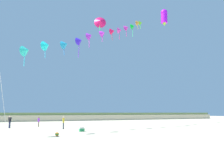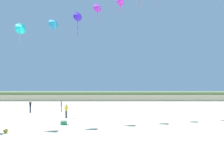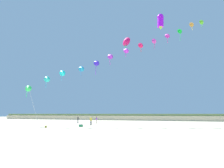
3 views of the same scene
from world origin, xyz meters
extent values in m
plane|color=beige|center=(0.00, 0.00, 0.00)|extent=(240.00, 240.00, 0.00)
cube|color=beige|center=(0.00, 48.40, 0.76)|extent=(120.00, 10.43, 1.52)
cube|color=#6B844C|center=(0.00, 48.40, 1.74)|extent=(120.00, 8.87, 0.87)
cylinder|color=#282D4C|center=(-9.81, 19.41, 0.44)|extent=(0.13, 0.13, 0.88)
cylinder|color=#282D4C|center=(-9.69, 19.31, 0.44)|extent=(0.13, 0.13, 0.88)
cylinder|color=black|center=(-9.75, 19.36, 1.19)|extent=(0.23, 0.23, 0.62)
cylinder|color=black|center=(-9.90, 19.49, 1.24)|extent=(0.22, 0.20, 0.59)
cylinder|color=black|center=(-9.60, 19.23, 1.24)|extent=(0.22, 0.20, 0.59)
sphere|color=beige|center=(-9.75, 19.36, 1.63)|extent=(0.24, 0.24, 0.24)
cylinder|color=#474C56|center=(-3.54, 14.12, 0.42)|extent=(0.12, 0.12, 0.84)
cylinder|color=#474C56|center=(-3.64, 14.01, 0.42)|extent=(0.12, 0.12, 0.84)
cylinder|color=yellow|center=(-3.59, 14.07, 1.13)|extent=(0.22, 0.22, 0.59)
cylinder|color=yellow|center=(-3.47, 14.21, 1.18)|extent=(0.20, 0.20, 0.56)
cylinder|color=yellow|center=(-3.72, 13.93, 1.18)|extent=(0.20, 0.20, 0.56)
sphere|color=beige|center=(-3.59, 14.07, 1.55)|extent=(0.23, 0.23, 0.23)
cylinder|color=#726656|center=(-5.59, 20.57, 0.39)|extent=(0.11, 0.11, 0.77)
cylinder|color=#726656|center=(-5.53, 20.44, 0.39)|extent=(0.11, 0.11, 0.77)
cylinder|color=purple|center=(-5.56, 20.50, 1.05)|extent=(0.20, 0.20, 0.55)
cylinder|color=purple|center=(-5.63, 20.67, 1.09)|extent=(0.14, 0.20, 0.52)
cylinder|color=purple|center=(-5.49, 20.34, 1.09)|extent=(0.14, 0.20, 0.52)
sphere|color=brown|center=(-5.56, 20.50, 1.43)|extent=(0.21, 0.21, 0.21)
cone|color=#2DE25A|center=(-12.35, 6.39, 6.73)|extent=(1.33, 1.20, 1.13)
cylinder|color=#39E58D|center=(-12.48, 6.31, 5.80)|extent=(0.22, 0.17, 1.43)
cone|color=#27CABA|center=(-9.54, 7.99, 8.53)|extent=(1.35, 1.33, 1.16)
cylinder|color=#39CCE5|center=(-9.67, 7.91, 7.59)|extent=(0.11, 0.14, 1.44)
cone|color=#17E2E1|center=(-7.21, 9.34, 9.73)|extent=(1.34, 1.27, 1.14)
cylinder|color=#39BDE5|center=(-7.33, 9.25, 8.89)|extent=(0.12, 0.18, 1.25)
cone|color=#1B95C5|center=(-4.41, 11.50, 10.79)|extent=(1.42, 1.39, 1.22)
cylinder|color=#398BE5|center=(-4.54, 11.41, 9.96)|extent=(0.17, 0.15, 1.23)
cone|color=#361ED7|center=(-1.93, 12.91, 12.02)|extent=(1.38, 1.30, 1.18)
cylinder|color=#7839E5|center=(-2.05, 12.83, 10.72)|extent=(0.19, 0.15, 2.16)
cone|color=#A62DD0|center=(0.28, 14.62, 13.59)|extent=(1.40, 1.33, 1.21)
cylinder|color=#E239E5|center=(0.15, 14.54, 12.56)|extent=(0.17, 0.16, 1.62)
cone|color=#D530E4|center=(3.14, 16.07, 14.90)|extent=(1.41, 1.35, 1.23)
cylinder|color=#E539CA|center=(3.02, 15.99, 14.07)|extent=(0.15, 0.19, 1.23)
cone|color=#EE1256|center=(5.79, 17.75, 16.19)|extent=(1.33, 1.26, 1.13)
cylinder|color=#E53945|center=(5.67, 17.66, 15.28)|extent=(0.21, 0.14, 1.38)
cone|color=#DB3DB3|center=(8.31, 19.55, 17.35)|extent=(1.33, 1.30, 1.14)
cylinder|color=#E53990|center=(8.18, 19.46, 16.31)|extent=(0.19, 0.27, 1.62)
cone|color=#C62AAD|center=(10.81, 21.15, 18.82)|extent=(1.40, 1.32, 1.23)
cylinder|color=#E539A1|center=(10.68, 21.07, 17.78)|extent=(0.10, 0.19, 1.64)
cone|color=#0AC428|center=(13.34, 22.80, 20.08)|extent=(1.37, 1.31, 1.17)
cylinder|color=#39E57E|center=(13.22, 22.72, 18.77)|extent=(0.21, 0.24, 2.17)
cone|color=#C6812E|center=(15.82, 24.49, 21.90)|extent=(1.31, 1.19, 1.11)
cylinder|color=yellow|center=(15.70, 24.41, 21.03)|extent=(0.14, 0.17, 1.30)
cone|color=#5AC326|center=(18.02, 26.56, 22.98)|extent=(1.33, 1.24, 1.13)
cylinder|color=#49E539|center=(17.89, 26.48, 22.15)|extent=(0.18, 0.18, 1.21)
cylinder|color=silver|center=(-11.51, 7.17, 3.47)|extent=(1.26, 1.93, 6.95)
cone|color=#EB155D|center=(2.82, 16.43, 16.93)|extent=(2.16, 1.61, 2.03)
cone|color=#2DE572|center=(2.82, 16.43, 16.95)|extent=(1.20, 0.93, 1.12)
cylinder|color=#2DE572|center=(2.82, 16.43, 15.59)|extent=(0.23, 0.40, 2.10)
cylinder|color=#A811F1|center=(10.81, 10.09, 16.83)|extent=(1.41, 1.38, 1.83)
sphere|color=#A811F1|center=(10.81, 10.09, 17.63)|extent=(1.02, 1.02, 1.02)
cone|color=#98E52D|center=(10.81, 10.09, 15.85)|extent=(1.20, 1.20, 0.78)
sphere|color=black|center=(10.81, 10.09, 17.93)|extent=(0.21, 0.21, 0.21)
cube|color=#23844C|center=(-2.88, 9.11, 0.18)|extent=(0.56, 0.40, 0.36)
cube|color=silver|center=(-2.88, 9.11, 0.39)|extent=(0.58, 0.41, 0.06)
cylinder|color=black|center=(-2.88, 9.11, 0.45)|extent=(0.45, 0.03, 0.03)
sphere|color=orange|center=(-6.86, 5.09, 0.18)|extent=(0.36, 0.36, 0.36)
cylinder|color=green|center=(-6.86, 5.09, 0.18)|extent=(0.36, 0.36, 0.09)
camera|label=1|loc=(-12.92, -17.15, 2.18)|focal=38.00mm
camera|label=2|loc=(1.92, -14.43, 3.95)|focal=38.00mm
camera|label=3|loc=(14.83, -20.85, 2.20)|focal=32.00mm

